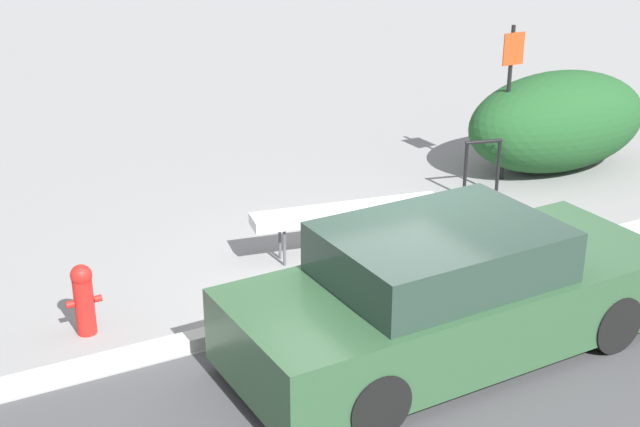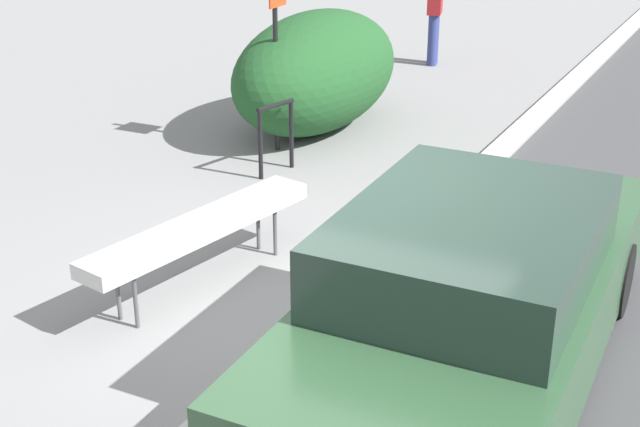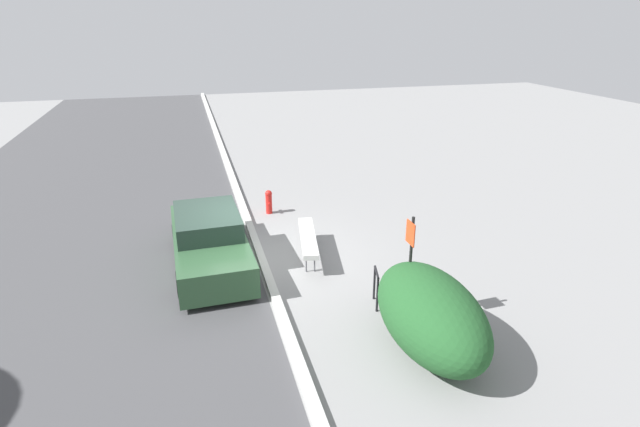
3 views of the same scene
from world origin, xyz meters
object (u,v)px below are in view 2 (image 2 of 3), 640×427
(bike_rack, at_px, (276,131))
(pedestrian, at_px, (435,7))
(sign_post, at_px, (276,37))
(bench, at_px, (200,228))
(parked_car_near, at_px, (472,299))

(bike_rack, height_order, pedestrian, pedestrian)
(sign_post, xyz_separation_m, pedestrian, (5.02, -0.05, -0.43))
(bench, distance_m, bike_rack, 2.79)
(bench, height_order, bike_rack, bike_rack)
(bench, height_order, parked_car_near, parked_car_near)
(bike_rack, bearing_deg, sign_post, 29.09)
(bench, bearing_deg, parked_car_near, -86.44)
(bike_rack, distance_m, pedestrian, 5.76)
(pedestrian, xyz_separation_m, parked_car_near, (-8.68, -3.66, -0.33))
(sign_post, distance_m, pedestrian, 5.04)
(sign_post, relative_size, parked_car_near, 0.51)
(bench, bearing_deg, bike_rack, 27.56)
(pedestrian, bearing_deg, sign_post, -16.06)
(bench, xyz_separation_m, parked_car_near, (-0.28, -2.47, 0.09))
(bike_rack, bearing_deg, parked_car_near, -131.61)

